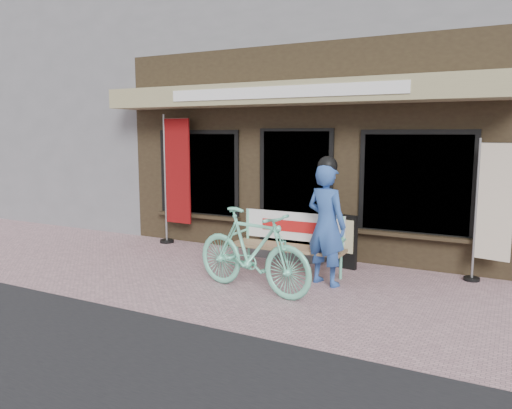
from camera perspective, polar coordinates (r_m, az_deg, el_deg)
The scene contains 9 objects.
ground at distance 7.12m, azimuth -1.94°, elevation -9.17°, with size 70.00×70.00×0.00m, color #B88D94.
storefront at distance 11.41m, azimuth 10.71°, elevation 12.43°, with size 7.00×6.77×6.00m.
neighbor_left_near at distance 16.49m, azimuth -18.80°, elevation 11.53°, with size 10.00×7.00×6.40m, color slate.
bench at distance 7.54m, azimuth 3.94°, elevation -3.91°, with size 1.72×0.45×0.93m.
person at distance 7.02m, azimuth 8.04°, elevation -2.02°, with size 0.72×0.58×1.81m.
bicycle at distance 6.68m, azimuth -0.41°, elevation -5.31°, with size 0.53×1.88×1.13m, color #6FDAB2.
nobori_red at distance 9.56m, azimuth -9.18°, elevation 3.00°, with size 0.72×0.28×2.47m.
nobori_cream at distance 7.69m, azimuth 25.33°, elevation -0.55°, with size 0.61×0.27×2.05m.
menu_stand at distance 7.99m, azimuth 10.03°, elevation -4.11°, with size 0.43×0.17×0.85m.
Camera 1 is at (3.37, -5.90, 2.13)m, focal length 35.00 mm.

